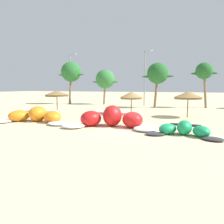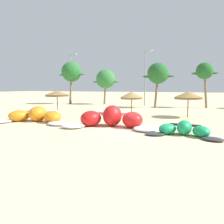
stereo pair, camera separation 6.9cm
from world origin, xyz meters
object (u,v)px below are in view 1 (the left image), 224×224
(lamppost_west, at_px, (71,76))
(kite_far_left, at_px, (36,116))
(kite_left_of_center, at_px, (184,130))
(palm_left_of_gap, at_px, (158,74))
(palm_center_left, at_px, (204,72))
(palm_left, at_px, (105,79))
(beach_umbrella_near_palms, at_px, (188,95))
(palm_leftmost, at_px, (71,72))
(kite_left, at_px, (111,119))
(lamppost_west_center, at_px, (145,75))
(beach_umbrella_near_van, at_px, (57,94))
(beach_umbrella_middle, at_px, (131,95))

(lamppost_west, bearing_deg, kite_far_left, -65.60)
(kite_left_of_center, relative_size, palm_left_of_gap, 0.73)
(kite_left_of_center, height_order, palm_center_left, palm_center_left)
(palm_left, bearing_deg, kite_left_of_center, -55.26)
(beach_umbrella_near_palms, relative_size, palm_left, 0.46)
(kite_far_left, xyz_separation_m, palm_leftmost, (-8.84, 20.01, 5.54))
(beach_umbrella_near_palms, bearing_deg, lamppost_west, 151.00)
(kite_left, xyz_separation_m, beach_umbrella_near_palms, (5.44, 8.17, 1.71))
(kite_far_left, relative_size, lamppost_west, 0.81)
(kite_left_of_center, distance_m, lamppost_west, 31.76)
(palm_left_of_gap, bearing_deg, lamppost_west, 170.93)
(kite_left, relative_size, palm_center_left, 1.11)
(beach_umbrella_near_palms, height_order, lamppost_west_center, lamppost_west_center)
(palm_leftmost, xyz_separation_m, palm_center_left, (23.41, 0.82, -0.50))
(kite_left_of_center, height_order, palm_left_of_gap, palm_left_of_gap)
(lamppost_west, bearing_deg, kite_left_of_center, -43.81)
(beach_umbrella_near_van, height_order, palm_leftmost, palm_leftmost)
(kite_left_of_center, bearing_deg, palm_left_of_gap, 105.45)
(beach_umbrella_middle, height_order, beach_umbrella_near_palms, beach_umbrella_near_palms)
(beach_umbrella_near_palms, relative_size, palm_leftmost, 0.37)
(palm_left_of_gap, distance_m, palm_center_left, 7.18)
(beach_umbrella_near_van, bearing_deg, kite_left, -31.71)
(palm_left_of_gap, bearing_deg, kite_far_left, -113.72)
(beach_umbrella_middle, bearing_deg, kite_left, -85.07)
(beach_umbrella_middle, distance_m, palm_left_of_gap, 10.57)
(palm_leftmost, relative_size, lamppost_west_center, 0.85)
(kite_left_of_center, height_order, beach_umbrella_middle, beach_umbrella_middle)
(beach_umbrella_near_van, relative_size, palm_leftmost, 0.37)
(kite_left, distance_m, palm_left_of_gap, 18.39)
(palm_left, bearing_deg, beach_umbrella_near_van, -88.61)
(kite_left, height_order, beach_umbrella_near_palms, beach_umbrella_near_palms)
(kite_left_of_center, xyz_separation_m, palm_leftmost, (-22.01, 20.87, 5.70))
(kite_far_left, bearing_deg, palm_leftmost, 113.83)
(palm_center_left, xyz_separation_m, lamppost_west_center, (-9.35, 0.50, -0.33))
(kite_left, xyz_separation_m, beach_umbrella_middle, (-0.67, 7.72, 1.63))
(kite_left, bearing_deg, palm_leftmost, 129.61)
(kite_far_left, relative_size, kite_left_of_center, 1.54)
(kite_far_left, bearing_deg, palm_left_of_gap, 66.28)
(palm_leftmost, bearing_deg, beach_umbrella_near_palms, -27.98)
(kite_far_left, xyz_separation_m, palm_center_left, (14.57, 20.83, 5.04))
(kite_left_of_center, xyz_separation_m, beach_umbrella_middle, (-6.35, 8.86, 1.91))
(beach_umbrella_middle, height_order, palm_left, palm_left)
(beach_umbrella_near_palms, bearing_deg, palm_leftmost, 152.02)
(kite_far_left, distance_m, beach_umbrella_near_van, 6.82)
(beach_umbrella_near_van, relative_size, lamppost_west, 0.30)
(beach_umbrella_middle, bearing_deg, palm_left, 124.14)
(beach_umbrella_middle, distance_m, lamppost_west, 20.97)
(kite_left_of_center, distance_m, palm_center_left, 22.35)
(palm_left, distance_m, palm_center_left, 17.10)
(palm_leftmost, bearing_deg, lamppost_west_center, 5.37)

